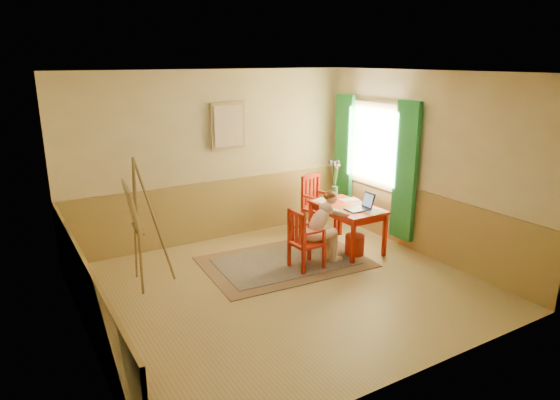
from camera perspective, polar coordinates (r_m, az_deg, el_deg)
room at (r=6.21m, az=0.62°, el=1.57°), size 5.04×4.54×2.84m
wainscot at (r=7.14m, az=-2.75°, el=-4.06°), size 5.00×4.50×1.00m
window at (r=8.50m, az=10.75°, el=4.88°), size 0.12×2.01×2.20m
wall_portrait at (r=8.14m, az=-6.04°, el=8.55°), size 0.60×0.05×0.76m
rug at (r=7.46m, az=0.63°, el=-7.18°), size 2.50×1.75×0.02m
table at (r=7.85m, az=7.77°, el=-1.29°), size 0.73×1.20×0.72m
chair_left at (r=7.09m, az=2.82°, el=-4.64°), size 0.43×0.42×0.90m
chair_back at (r=8.56m, az=4.34°, el=-0.54°), size 0.55×0.57×1.02m
figure at (r=7.24m, az=4.98°, el=-2.87°), size 0.83×0.36×1.11m
laptop at (r=7.66m, az=9.40°, el=-0.72°), size 0.42×0.27×0.25m
papers at (r=7.91m, az=8.27°, el=-0.49°), size 0.75×1.22×0.00m
vase at (r=8.33m, az=6.39°, el=2.40°), size 0.27×0.30×0.61m
wastebasket at (r=7.77m, az=8.65°, el=-5.18°), size 0.38×0.38×0.32m
easel at (r=6.66m, az=-16.51°, el=-1.29°), size 0.63×0.79×1.77m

